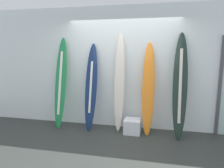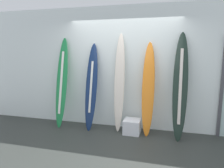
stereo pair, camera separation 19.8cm
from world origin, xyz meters
name	(u,v)px [view 2 (the right image)]	position (x,y,z in m)	size (l,w,h in m)	color
ground	(110,151)	(0.00, 0.00, -0.02)	(8.00, 8.00, 0.04)	#303330
wall_back	(124,68)	(0.00, 1.30, 1.40)	(7.20, 0.20, 2.80)	white
surfboard_emerald	(62,83)	(-1.44, 0.93, 1.05)	(0.30, 0.51, 2.12)	#1D8042
surfboard_navy	(91,87)	(-0.70, 0.93, 0.97)	(0.29, 0.49, 1.98)	navy
surfboard_ivory	(119,83)	(-0.06, 1.01, 1.08)	(0.24, 0.36, 2.19)	silver
surfboard_sunset	(148,89)	(0.59, 0.94, 1.00)	(0.26, 0.45, 2.00)	orange
surfboard_charcoal	(180,87)	(1.23, 0.89, 1.08)	(0.32, 0.57, 2.19)	#1B2B23
display_block_left	(132,126)	(0.27, 0.87, 0.16)	(0.36, 0.36, 0.31)	white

